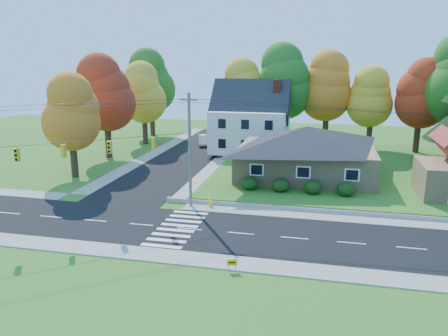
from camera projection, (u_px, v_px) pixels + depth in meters
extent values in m
plane|color=#3D7923|center=(190.00, 229.00, 33.58)|extent=(120.00, 120.00, 0.00)
cube|color=black|center=(190.00, 229.00, 33.58)|extent=(90.00, 8.00, 0.02)
cube|color=black|center=(190.00, 154.00, 59.90)|extent=(8.00, 44.00, 0.02)
cube|color=#9C9A90|center=(207.00, 208.00, 38.31)|extent=(90.00, 2.00, 0.08)
cube|color=#9C9A90|center=(167.00, 256.00, 28.84)|extent=(90.00, 2.00, 0.08)
cube|color=#3D7923|center=(350.00, 170.00, 50.60)|extent=(30.00, 30.00, 0.50)
cube|color=tan|center=(306.00, 162.00, 46.50)|extent=(14.00, 10.00, 3.20)
pyramid|color=#26262B|center=(307.00, 137.00, 45.84)|extent=(14.60, 10.60, 2.20)
cube|color=silver|center=(250.00, 130.00, 59.28)|extent=(10.00, 8.00, 5.60)
pyramid|color=#26262B|center=(251.00, 101.00, 58.31)|extent=(10.40, 8.40, 2.40)
cube|color=brown|center=(276.00, 116.00, 58.04)|extent=(0.90, 0.90, 9.60)
ellipsoid|color=#163A10|center=(249.00, 183.00, 41.94)|extent=(1.70, 1.70, 1.27)
ellipsoid|color=#163A10|center=(281.00, 185.00, 41.29)|extent=(1.70, 1.70, 1.27)
ellipsoid|color=#163A10|center=(313.00, 187.00, 40.65)|extent=(1.70, 1.70, 1.27)
ellipsoid|color=#163A10|center=(346.00, 189.00, 40.01)|extent=(1.70, 1.70, 1.27)
cylinder|color=#666059|center=(190.00, 151.00, 37.62)|extent=(0.26, 0.26, 10.00)
cube|color=#666059|center=(189.00, 100.00, 36.55)|extent=(1.60, 0.12, 0.12)
cube|color=gold|center=(17.00, 155.00, 31.69)|extent=(0.34, 0.26, 1.00)
cube|color=gold|center=(64.00, 151.00, 33.05)|extent=(0.26, 0.34, 1.00)
cube|color=gold|center=(110.00, 147.00, 34.50)|extent=(0.34, 0.26, 1.00)
cube|color=gold|center=(154.00, 143.00, 36.03)|extent=(0.26, 0.34, 1.00)
cylinder|color=black|center=(89.00, 141.00, 33.70)|extent=(13.02, 10.43, 0.04)
cylinder|color=#3F2A19|center=(244.00, 124.00, 65.41)|extent=(0.80, 0.80, 5.40)
sphere|color=gold|center=(244.00, 98.00, 64.46)|extent=(6.72, 6.72, 6.72)
sphere|color=gold|center=(244.00, 87.00, 64.06)|extent=(5.91, 5.91, 5.91)
sphere|color=gold|center=(244.00, 75.00, 63.65)|extent=(5.11, 5.11, 5.11)
cylinder|color=#3F2A19|center=(283.00, 124.00, 63.07)|extent=(0.86, 0.86, 6.30)
sphere|color=#2C6A1D|center=(284.00, 92.00, 61.96)|extent=(7.84, 7.84, 7.84)
sphere|color=#2C6A1D|center=(285.00, 78.00, 61.49)|extent=(6.90, 6.90, 6.90)
sphere|color=#2C6A1D|center=(285.00, 64.00, 61.01)|extent=(5.96, 5.96, 5.96)
cylinder|color=#3F2A19|center=(326.00, 126.00, 62.78)|extent=(0.83, 0.83, 5.85)
sphere|color=orange|center=(327.00, 96.00, 61.76)|extent=(7.28, 7.28, 7.28)
sphere|color=orange|center=(328.00, 83.00, 61.31)|extent=(6.41, 6.41, 6.41)
sphere|color=orange|center=(329.00, 70.00, 60.87)|extent=(5.53, 5.53, 5.53)
cylinder|color=#3F2A19|center=(370.00, 131.00, 60.65)|extent=(0.77, 0.77, 4.95)
sphere|color=gold|center=(372.00, 105.00, 59.79)|extent=(6.16, 6.16, 6.16)
sphere|color=gold|center=(373.00, 94.00, 59.41)|extent=(5.42, 5.42, 5.42)
sphere|color=gold|center=(373.00, 83.00, 59.04)|extent=(4.68, 4.68, 4.68)
cylinder|color=#3F2A19|center=(417.00, 132.00, 58.37)|extent=(0.80, 0.80, 5.40)
sphere|color=#B02E16|center=(420.00, 103.00, 57.42)|extent=(6.72, 6.72, 6.72)
sphere|color=#B02E16|center=(422.00, 90.00, 57.01)|extent=(5.91, 5.91, 5.91)
sphere|color=#B02E16|center=(423.00, 77.00, 56.61)|extent=(5.11, 5.11, 5.11)
cylinder|color=#3F2A19|center=(74.00, 155.00, 47.99)|extent=(0.77, 0.77, 4.95)
sphere|color=orange|center=(71.00, 123.00, 47.12)|extent=(6.16, 6.16, 6.16)
sphere|color=orange|center=(70.00, 108.00, 46.75)|extent=(5.42, 5.42, 5.42)
sphere|color=orange|center=(68.00, 94.00, 46.37)|extent=(4.68, 4.68, 4.68)
cylinder|color=#3F2A19|center=(108.00, 136.00, 57.55)|extent=(0.83, 0.83, 5.85)
sphere|color=#B02E16|center=(106.00, 103.00, 56.53)|extent=(7.28, 7.28, 7.28)
sphere|color=#B02E16|center=(105.00, 89.00, 56.09)|extent=(6.41, 6.41, 6.41)
sphere|color=#B02E16|center=(104.00, 75.00, 55.65)|extent=(5.53, 5.53, 5.53)
cylinder|color=#3F2A19|center=(145.00, 126.00, 66.86)|extent=(0.80, 0.80, 5.40)
sphere|color=gold|center=(144.00, 101.00, 65.91)|extent=(6.72, 6.72, 6.72)
sphere|color=gold|center=(143.00, 90.00, 65.50)|extent=(5.91, 5.91, 5.91)
sphere|color=gold|center=(143.00, 78.00, 65.10)|extent=(5.11, 5.11, 5.11)
cylinder|color=#3F2A19|center=(152.00, 117.00, 74.75)|extent=(0.86, 0.86, 6.30)
sphere|color=#2C6A1D|center=(151.00, 90.00, 73.64)|extent=(7.84, 7.84, 7.84)
sphere|color=#2C6A1D|center=(151.00, 78.00, 73.17)|extent=(6.90, 6.90, 6.90)
sphere|color=#2C6A1D|center=(150.00, 66.00, 72.69)|extent=(5.96, 5.96, 5.96)
imported|color=#BEBEBE|center=(204.00, 140.00, 66.28)|extent=(2.82, 4.90, 1.53)
cylinder|color=yellow|center=(210.00, 206.00, 38.66)|extent=(0.37, 0.37, 0.10)
cylinder|color=yellow|center=(210.00, 203.00, 38.59)|extent=(0.25, 0.25, 0.57)
sphere|color=yellow|center=(210.00, 199.00, 38.51)|extent=(0.27, 0.27, 0.27)
cylinder|color=yellow|center=(210.00, 202.00, 38.56)|extent=(0.48, 0.19, 0.12)
cylinder|color=black|center=(229.00, 267.00, 26.94)|extent=(0.02, 0.02, 0.51)
cylinder|color=black|center=(236.00, 267.00, 26.85)|extent=(0.02, 0.02, 0.51)
cube|color=#F0BF03|center=(232.00, 262.00, 26.82)|extent=(0.59, 0.21, 0.41)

